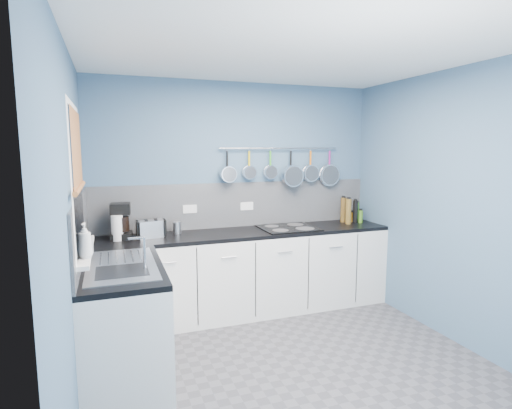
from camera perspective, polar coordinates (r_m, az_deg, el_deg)
floor at (r=3.65m, az=5.08°, el=-21.55°), size 3.20×3.00×0.02m
ceiling at (r=3.27m, az=5.65°, el=20.69°), size 3.20×3.00×0.02m
wall_back at (r=4.63m, az=-2.61°, el=1.24°), size 3.20×0.02×2.50m
wall_front at (r=2.00m, az=24.22°, el=-8.32°), size 3.20×0.02×2.50m
wall_left at (r=2.94m, az=-24.42°, el=-3.30°), size 0.02×3.00×2.50m
wall_right at (r=4.17m, az=25.82°, el=-0.27°), size 0.02×3.00×2.50m
backsplash_back at (r=4.62m, az=-2.52°, el=-0.02°), size 3.20×0.02×0.50m
backsplash_left at (r=3.55m, az=-23.23°, el=-3.07°), size 0.02×1.80×0.50m
cabinet_run_back at (r=4.51m, az=-1.36°, el=-9.60°), size 3.20×0.60×0.86m
worktop_back at (r=4.39m, az=-1.38°, el=-3.99°), size 3.20×0.60×0.04m
cabinet_run_left at (r=3.46m, az=-17.90°, el=-15.58°), size 0.60×1.20×0.86m
worktop_left at (r=3.31m, az=-18.24°, el=-8.39°), size 0.60×1.20×0.04m
window_frame at (r=3.20m, az=-23.69°, el=3.02°), size 0.01×1.00×1.10m
window_glass at (r=3.20m, az=-23.60°, el=3.02°), size 0.01×0.90×1.00m
bamboo_blind at (r=3.19m, az=-23.68°, el=7.06°), size 0.01×0.90×0.55m
window_sill at (r=3.27m, az=-22.75°, el=-5.97°), size 0.10×0.98×0.03m
sink_unit at (r=3.30m, az=-18.25°, el=-7.99°), size 0.50×0.95×0.01m
mixer_tap at (r=3.10m, az=-15.28°, el=-6.48°), size 0.12×0.08×0.26m
socket_left at (r=4.48m, az=-9.20°, el=-0.62°), size 0.15×0.01×0.09m
socket_right at (r=4.64m, az=-1.29°, el=-0.23°), size 0.15×0.01×0.09m
pot_rail at (r=4.71m, az=3.45°, el=7.82°), size 1.45×0.02×0.02m
soap_bottle_a at (r=2.98m, az=-22.75°, el=-4.63°), size 0.11×0.11×0.24m
soap_bottle_b at (r=3.14m, az=-22.59°, el=-4.66°), size 0.09×0.09×0.17m
paper_towel at (r=4.15m, az=-18.77°, el=-3.11°), size 0.14×0.14×0.25m
coffee_maker at (r=4.21m, az=-18.29°, el=-2.23°), size 0.21×0.23×0.35m
toaster at (r=4.22m, az=-14.39°, el=-3.28°), size 0.29×0.20×0.17m
canister at (r=4.34m, az=-10.96°, el=-3.19°), size 0.11×0.11×0.12m
hob at (r=4.55m, az=4.49°, el=-3.26°), size 0.60×0.53×0.01m
pan_0 at (r=4.49m, az=-4.02°, el=5.47°), size 0.18×0.11×0.37m
pan_1 at (r=4.57m, az=-0.94°, el=5.68°), size 0.15×0.07×0.34m
pan_2 at (r=4.66m, az=2.03°, el=5.69°), size 0.16×0.06×0.35m
pan_3 at (r=4.76m, az=4.88°, el=5.15°), size 0.25×0.11×0.44m
pan_4 at (r=4.87m, az=7.62°, el=5.47°), size 0.20×0.07×0.39m
pan_5 at (r=4.99m, az=10.21°, el=5.15°), size 0.26×0.05×0.45m
condiment_0 at (r=5.13m, az=13.80°, el=-0.97°), size 0.07×0.07×0.23m
condiment_1 at (r=5.07m, az=13.15°, el=-1.69°), size 0.07×0.07×0.12m
condiment_2 at (r=5.01m, az=12.06°, el=-0.74°), size 0.06×0.06×0.30m
condiment_3 at (r=5.02m, az=14.37°, el=-1.64°), size 0.05×0.05×0.15m
condiment_4 at (r=5.00m, az=13.66°, el=-0.98°), size 0.06×0.06×0.27m
condiment_5 at (r=4.91m, az=12.75°, el=-0.94°), size 0.07×0.07×0.30m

